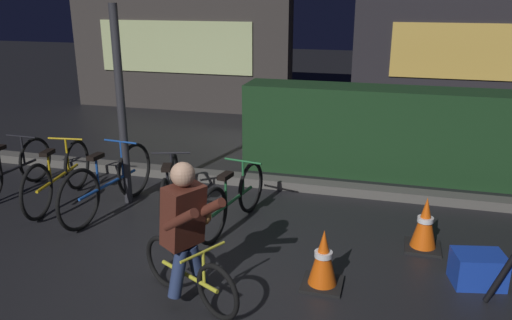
{
  "coord_description": "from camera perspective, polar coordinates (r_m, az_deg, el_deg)",
  "views": [
    {
      "loc": [
        1.51,
        -4.15,
        2.51
      ],
      "look_at": [
        0.2,
        0.6,
        0.9
      ],
      "focal_mm": 35.97,
      "sensor_mm": 36.0,
      "label": 1
    }
  ],
  "objects": [
    {
      "name": "traffic_cone_far",
      "position": [
        5.52,
        18.27,
        -6.8
      ],
      "size": [
        0.36,
        0.36,
        0.57
      ],
      "color": "black",
      "rests_on": "ground"
    },
    {
      "name": "street_post",
      "position": [
        6.34,
        -14.76,
        5.59
      ],
      "size": [
        0.1,
        0.1,
        2.41
      ],
      "primitive_type": "cylinder",
      "color": "#2D2D33",
      "rests_on": "ground"
    },
    {
      "name": "hedge_row",
      "position": [
        7.5,
        17.13,
        2.76
      ],
      "size": [
        4.8,
        0.7,
        1.26
      ],
      "primitive_type": "cube",
      "color": "#19381C",
      "rests_on": "ground"
    },
    {
      "name": "traffic_cone_near",
      "position": [
        4.66,
        7.48,
        -10.9
      ],
      "size": [
        0.36,
        0.36,
        0.55
      ],
      "color": "black",
      "rests_on": "ground"
    },
    {
      "name": "parked_bike_right_mid",
      "position": [
        5.72,
        -2.59,
        -4.39
      ],
      "size": [
        0.46,
        1.52,
        0.71
      ],
      "rotation": [
        0.0,
        0.0,
        1.4
      ],
      "color": "black",
      "rests_on": "ground"
    },
    {
      "name": "storefront_left",
      "position": [
        11.64,
        -8.66,
        15.78
      ],
      "size": [
        4.98,
        0.54,
        4.18
      ],
      "color": "#383330",
      "rests_on": "ground"
    },
    {
      "name": "sidewalk_curb",
      "position": [
        6.97,
        1.9,
        -2.49
      ],
      "size": [
        12.0,
        0.24,
        0.12
      ],
      "primitive_type": "cube",
      "color": "#56544F",
      "rests_on": "ground"
    },
    {
      "name": "closed_umbrella",
      "position": [
        4.82,
        26.55,
        -9.94
      ],
      "size": [
        0.37,
        0.14,
        0.8
      ],
      "primitive_type": "cylinder",
      "rotation": [
        0.0,
        0.39,
        0.24
      ],
      "color": "black",
      "rests_on": "ground"
    },
    {
      "name": "blue_crate",
      "position": [
        5.11,
        23.44,
        -11.06
      ],
      "size": [
        0.5,
        0.4,
        0.3
      ],
      "primitive_type": "cube",
      "rotation": [
        0.0,
        0.0,
        0.2
      ],
      "color": "#193DB7",
      "rests_on": "ground"
    },
    {
      "name": "parked_bike_left_mid",
      "position": [
        6.8,
        -21.14,
        -1.7
      ],
      "size": [
        0.46,
        1.65,
        0.77
      ],
      "rotation": [
        0.0,
        0.0,
        1.7
      ],
      "color": "black",
      "rests_on": "ground"
    },
    {
      "name": "parked_bike_leftmost",
      "position": [
        7.39,
        -25.6,
        -0.93
      ],
      "size": [
        0.46,
        1.55,
        0.71
      ],
      "rotation": [
        0.0,
        0.0,
        1.54
      ],
      "color": "black",
      "rests_on": "ground"
    },
    {
      "name": "ground_plane",
      "position": [
        5.08,
        -4.05,
        -11.57
      ],
      "size": [
        40.0,
        40.0,
        0.0
      ],
      "primitive_type": "plane",
      "color": "black"
    },
    {
      "name": "parked_bike_center_right",
      "position": [
        6.09,
        -9.55,
        -3.23
      ],
      "size": [
        0.55,
        1.46,
        0.7
      ],
      "rotation": [
        0.0,
        0.0,
        1.88
      ],
      "color": "black",
      "rests_on": "ground"
    },
    {
      "name": "cyclist",
      "position": [
        4.31,
        -7.62,
        -7.99
      ],
      "size": [
        1.07,
        0.67,
        1.25
      ],
      "rotation": [
        0.0,
        0.0,
        -0.49
      ],
      "color": "black",
      "rests_on": "ground"
    },
    {
      "name": "parked_bike_center_left",
      "position": [
        6.33,
        -16.07,
        -2.46
      ],
      "size": [
        0.46,
        1.75,
        0.81
      ],
      "rotation": [
        0.0,
        0.0,
        1.46
      ],
      "color": "black",
      "rests_on": "ground"
    }
  ]
}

